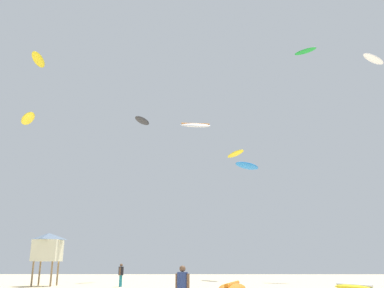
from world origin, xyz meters
TOP-DOWN VIEW (x-y plane):
  - person_foreground at (-0.17, 3.90)m, footprint 0.51×0.38m
  - person_midground at (-5.57, 22.04)m, footprint 0.39×0.56m
  - kite_grounded_near at (10.68, 17.30)m, footprint 2.23×3.81m
  - kite_grounded_mid at (2.55, 15.48)m, footprint 2.67×5.42m
  - lifeguard_tower at (-11.86, 23.08)m, footprint 2.30×2.30m
  - kite_aloft_0 at (5.08, 36.64)m, footprint 2.37×3.95m
  - kite_aloft_1 at (-5.81, 32.53)m, footprint 1.91×2.98m
  - kite_aloft_2 at (-19.17, 34.03)m, footprint 1.70×4.32m
  - kite_aloft_4 at (4.59, 22.12)m, footprint 2.70×2.77m
  - kite_aloft_6 at (17.24, 23.97)m, footprint 3.19×2.85m
  - kite_aloft_7 at (13.99, 34.56)m, footprint 2.75×2.38m
  - kite_aloft_8 at (0.26, 21.90)m, footprint 2.68×1.04m
  - kite_aloft_9 at (-16.42, 26.83)m, footprint 3.09×4.17m

SIDE VIEW (x-z plane):
  - kite_grounded_near at x=10.68m, z-range -0.02..0.44m
  - kite_grounded_mid at x=2.55m, z-range -0.03..0.63m
  - person_foreground at x=-0.17m, z-range 0.14..1.80m
  - person_midground at x=-5.57m, z-range 0.15..1.88m
  - lifeguard_tower at x=-11.86m, z-range 0.98..5.13m
  - kite_aloft_4 at x=4.59m, z-range 9.31..9.85m
  - kite_aloft_8 at x=0.26m, z-range 12.80..13.47m
  - kite_aloft_0 at x=5.08m, z-range 14.31..14.70m
  - kite_aloft_9 at x=-16.42m, z-range 15.29..15.84m
  - kite_aloft_1 at x=-5.81m, z-range 17.01..17.68m
  - kite_aloft_6 at x=17.24m, z-range 20.25..20.61m
  - kite_aloft_2 at x=-19.17m, z-range 25.57..26.26m
  - kite_aloft_7 at x=13.99m, z-range 26.95..27.40m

